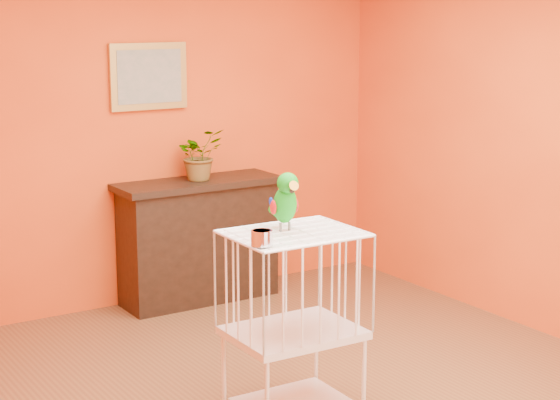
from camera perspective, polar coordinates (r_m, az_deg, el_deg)
ground at (r=5.66m, az=2.13°, el=-11.89°), size 4.50×4.50×0.00m
room_shell at (r=5.23m, az=2.26°, el=4.20°), size 4.50×4.50×4.50m
console_cabinet at (r=7.30m, az=-4.98°, el=-2.48°), size 1.29×0.46×0.96m
potted_plant at (r=7.15m, az=-4.78°, el=2.39°), size 0.41×0.44×0.31m
framed_picture at (r=7.14m, az=-8.00°, el=7.47°), size 0.62×0.04×0.50m
birdcage at (r=5.20m, az=0.83°, el=-7.51°), size 0.70×0.55×1.07m
feed_cup at (r=4.75m, az=-1.12°, el=-2.32°), size 0.11×0.11×0.08m
parrot at (r=5.06m, az=0.31°, el=-0.03°), size 0.17×0.30×0.33m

